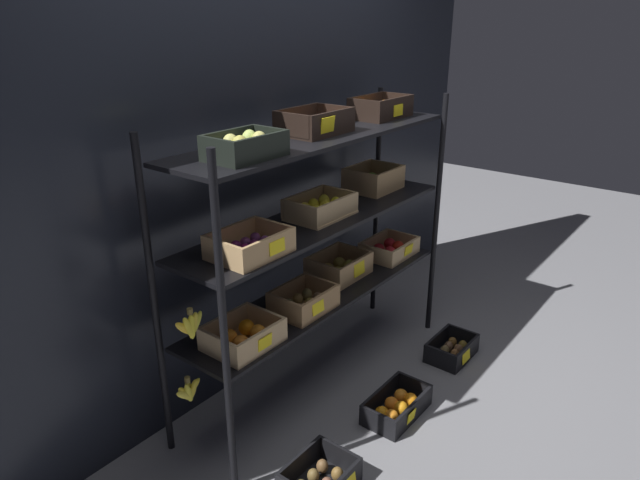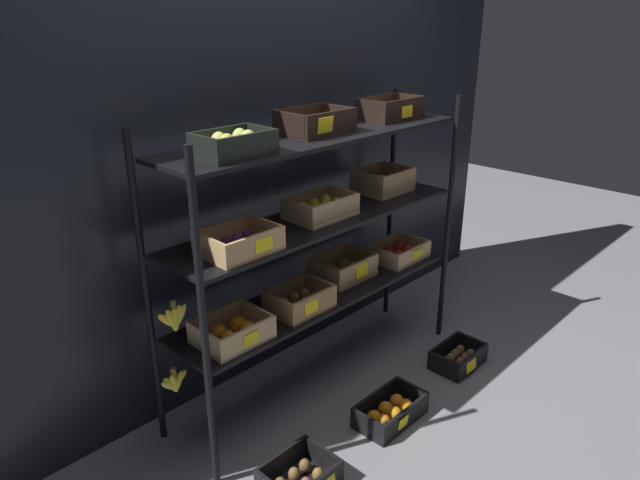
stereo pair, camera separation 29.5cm
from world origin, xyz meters
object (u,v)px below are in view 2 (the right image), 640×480
Objects in this scene: crate_ground_kiwi at (300,479)px; crate_ground_center_kiwi at (458,358)px; display_rack at (321,220)px; crate_ground_orange at (390,412)px.

crate_ground_kiwi reaches higher than crate_ground_center_kiwi.
crate_ground_orange is at bearing -91.33° from display_rack.
display_rack is 1.22m from crate_ground_center_kiwi.
display_rack reaches higher than crate_ground_orange.
display_rack reaches higher than crate_ground_kiwi.
display_rack is at bearing 37.45° from crate_ground_kiwi.
crate_ground_center_kiwi is at bearing 1.08° from crate_ground_orange.
crate_ground_kiwi is 0.98× the size of crate_ground_center_kiwi.
crate_ground_orange is (-0.01, -0.50, -0.91)m from display_rack.
crate_ground_center_kiwi is (0.65, -0.49, -0.91)m from display_rack.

